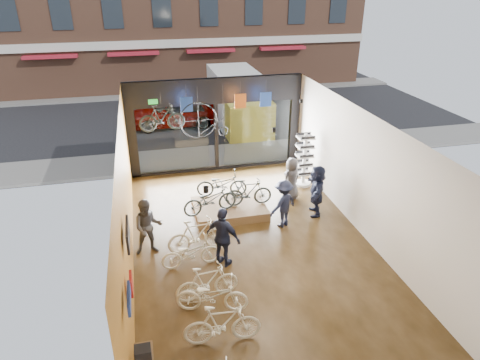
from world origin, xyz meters
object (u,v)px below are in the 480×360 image
object	(u,v)px
customer_2	(223,237)
display_bike_right	(222,184)
floor_bike_5	(197,235)
sunglasses_rack	(304,160)
floor_bike_1	(222,324)
hung_bike	(162,118)
floor_bike_2	(212,295)
customer_4	(291,179)
street_car	(176,111)
customer_1	(148,227)
box_truck	(240,102)
display_bike_left	(210,200)
display_platform	(229,209)
floor_bike_3	(207,282)
floor_bike_4	(191,253)
customer_5	(317,190)
customer_3	(283,203)
display_bike_mid	(249,192)
penny_farthing	(206,121)

from	to	relation	value
customer_2	display_bike_right	bearing A→B (deg)	-57.41
floor_bike_5	sunglasses_rack	xyz separation A→B (m)	(4.58, 3.42, 0.51)
floor_bike_5	customer_2	distance (m)	1.10
floor_bike_1	hung_bike	bearing A→B (deg)	8.63
floor_bike_5	customer_2	bearing A→B (deg)	-149.05
floor_bike_1	floor_bike_2	world-z (taller)	floor_bike_1
hung_bike	customer_4	bearing A→B (deg)	-113.05
street_car	customer_1	world-z (taller)	customer_1
box_truck	sunglasses_rack	distance (m)	7.33
floor_bike_2	display_bike_left	distance (m)	4.23
street_car	display_platform	xyz separation A→B (m)	(0.81, -9.73, -0.67)
floor_bike_1	customer_1	bearing A→B (deg)	24.14
floor_bike_3	hung_bike	distance (m)	6.50
customer_2	floor_bike_4	bearing A→B (deg)	33.70
floor_bike_3	customer_5	size ratio (longest dim) A/B	0.91
customer_3	display_bike_mid	bearing A→B (deg)	-78.81
street_car	customer_3	size ratio (longest dim) A/B	2.98
display_bike_mid	customer_1	world-z (taller)	customer_1
customer_2	customer_5	world-z (taller)	customer_2
floor_bike_3	display_bike_left	xyz separation A→B (m)	(0.71, 3.70, 0.30)
street_car	display_bike_left	world-z (taller)	street_car
display_bike_right	customer_1	distance (m)	3.58
customer_5	display_bike_left	bearing A→B (deg)	-78.15
display_platform	floor_bike_1	bearing A→B (deg)	-103.53
display_bike_left	display_bike_right	size ratio (longest dim) A/B	1.04
floor_bike_2	display_bike_right	world-z (taller)	display_bike_right
display_bike_right	customer_3	xyz separation A→B (m)	(1.62, -1.91, 0.05)
floor_bike_5	display_platform	bearing A→B (deg)	-40.01
floor_bike_5	display_bike_right	world-z (taller)	display_bike_right
customer_4	penny_farthing	size ratio (longest dim) A/B	0.91
floor_bike_2	display_bike_mid	size ratio (longest dim) A/B	1.09
display_platform	customer_2	distance (m)	3.00
sunglasses_rack	display_bike_left	bearing A→B (deg)	-145.76
floor_bike_1	customer_3	bearing A→B (deg)	-29.00
display_bike_right	customer_4	xyz separation A→B (m)	(2.49, -0.23, 0.03)
floor_bike_4	display_platform	size ratio (longest dim) A/B	0.68
floor_bike_5	floor_bike_3	bearing A→B (deg)	173.27
floor_bike_5	customer_4	xyz separation A→B (m)	(3.74, 2.44, 0.26)
customer_1	floor_bike_4	bearing A→B (deg)	-42.90
street_car	floor_bike_3	world-z (taller)	street_car
floor_bike_1	floor_bike_3	size ratio (longest dim) A/B	1.07
display_bike_right	penny_farthing	xyz separation A→B (m)	(-0.19, 1.79, 1.74)
display_bike_left	customer_2	size ratio (longest dim) A/B	1.01
box_truck	customer_4	xyz separation A→B (m)	(-0.07, -8.26, -0.58)
street_car	floor_bike_3	size ratio (longest dim) A/B	3.01
display_bike_mid	display_bike_right	size ratio (longest dim) A/B	0.90
customer_5	penny_farthing	distance (m)	4.78
display_platform	floor_bike_2	bearing A→B (deg)	-106.93
floor_bike_4	display_bike_mid	world-z (taller)	display_bike_mid
sunglasses_rack	floor_bike_1	bearing A→B (deg)	-113.53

